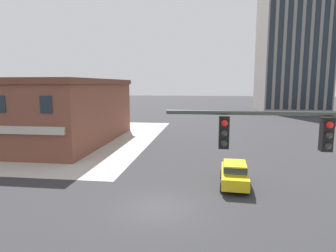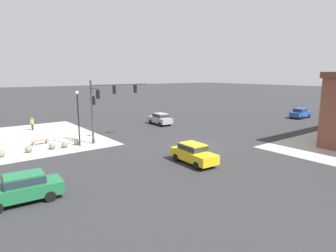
{
  "view_description": "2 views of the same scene",
  "coord_description": "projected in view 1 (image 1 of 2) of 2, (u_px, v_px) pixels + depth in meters",
  "views": [
    {
      "loc": [
        2.58,
        -15.53,
        7.03
      ],
      "look_at": [
        -0.36,
        6.69,
        3.77
      ],
      "focal_mm": 31.05,
      "sensor_mm": 36.0,
      "label": 1
    },
    {
      "loc": [
        20.32,
        21.39,
        7.42
      ],
      "look_at": [
        6.59,
        3.41,
        3.28
      ],
      "focal_mm": 30.62,
      "sensor_mm": 36.0,
      "label": 2
    }
  ],
  "objects": [
    {
      "name": "residential_tower_skyline_right",
      "position": [
        294.0,
        8.0,
        73.87
      ],
      "size": [
        16.03,
        17.57,
        52.12
      ],
      "color": "gray",
      "rests_on": "ground"
    },
    {
      "name": "ground_plane",
      "position": [
        159.0,
        208.0,
        16.58
      ],
      "size": [
        320.0,
        320.0,
        0.0
      ],
      "primitive_type": "plane",
      "color": "#2D2D30"
    },
    {
      "name": "storefront_block_near_corner",
      "position": [
        23.0,
        110.0,
        36.0
      ],
      "size": [
        22.33,
        19.88,
        7.61
      ],
      "color": "brown",
      "rests_on": "ground"
    },
    {
      "name": "car_main_northbound_near",
      "position": [
        234.0,
        173.0,
        20.07
      ],
      "size": [
        2.07,
        4.49,
        1.68
      ],
      "color": "gold",
      "rests_on": "ground"
    },
    {
      "name": "sidewalk_far_corner",
      "position": [
        36.0,
        137.0,
        38.8
      ],
      "size": [
        32.0,
        32.0,
        0.02
      ],
      "primitive_type": "cube",
      "color": "#B7B2A8",
      "rests_on": "ground"
    }
  ]
}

